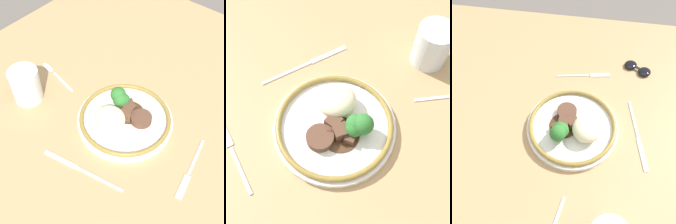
{
  "view_description": "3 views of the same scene",
  "coord_description": "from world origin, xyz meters",
  "views": [
    {
      "loc": [
        -0.33,
        0.42,
        0.72
      ],
      "look_at": [
        0.01,
        0.02,
        0.09
      ],
      "focal_mm": 50.0,
      "sensor_mm": 36.0,
      "label": 1
    },
    {
      "loc": [
        -0.1,
        -0.28,
        0.65
      ],
      "look_at": [
        -0.01,
        0.01,
        0.09
      ],
      "focal_mm": 50.0,
      "sensor_mm": 36.0,
      "label": 2
    },
    {
      "loc": [
        0.3,
        0.03,
        0.59
      ],
      "look_at": [
        -0.04,
        -0.03,
        0.1
      ],
      "focal_mm": 35.0,
      "sensor_mm": 36.0,
      "label": 3
    }
  ],
  "objects": [
    {
      "name": "knife",
      "position": [
        -0.02,
        0.18,
        0.05
      ],
      "size": [
        0.22,
        0.05,
        0.0
      ],
      "rotation": [
        0.0,
        0.0,
        0.2
      ],
      "color": "silver",
      "rests_on": "dining_table"
    },
    {
      "name": "dining_table",
      "position": [
        0.0,
        0.0,
        0.02
      ],
      "size": [
        1.16,
        1.29,
        0.05
      ],
      "color": "tan",
      "rests_on": "ground"
    },
    {
      "name": "juice_glass",
      "position": [
        0.25,
        0.11,
        0.09
      ],
      "size": [
        0.08,
        0.08,
        0.1
      ],
      "color": "#F4AD19",
      "rests_on": "dining_table"
    },
    {
      "name": "ground_plane",
      "position": [
        0.0,
        0.0,
        0.0
      ],
      "size": [
        8.0,
        8.0,
        0.0
      ],
      "primitive_type": "plane",
      "color": "#5B5651"
    },
    {
      "name": "fork",
      "position": [
        -0.24,
        0.02,
        0.05
      ],
      "size": [
        0.05,
        0.18,
        0.0
      ],
      "rotation": [
        0.0,
        0.0,
        1.77
      ],
      "color": "silver",
      "rests_on": "dining_table"
    },
    {
      "name": "plate",
      "position": [
        -0.01,
        0.0,
        0.07
      ],
      "size": [
        0.26,
        0.26,
        0.07
      ],
      "color": "white",
      "rests_on": "dining_table"
    },
    {
      "name": "spoon",
      "position": [
        0.28,
        -0.01,
        0.05
      ],
      "size": [
        0.16,
        0.04,
        0.01
      ],
      "rotation": [
        0.0,
        0.0,
        -0.19
      ],
      "color": "silver",
      "rests_on": "dining_table"
    }
  ]
}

